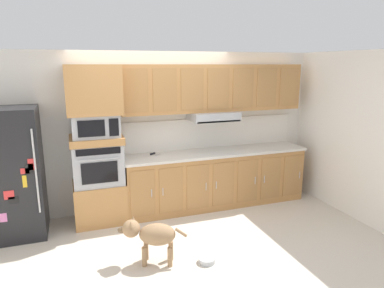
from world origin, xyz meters
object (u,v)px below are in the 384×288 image
dog (151,234)px  refrigerator (12,173)px  screwdriver (153,154)px  dog_food_bowl (207,260)px  microwave (95,125)px  built_in_oven (98,163)px

dog → refrigerator: bearing=-19.4°
screwdriver → dog_food_bowl: 1.96m
refrigerator → microwave: size_ratio=2.73×
built_in_oven → dog: bearing=-71.5°
refrigerator → microwave: refrigerator is taller
screwdriver → dog_food_bowl: size_ratio=0.84×
refrigerator → built_in_oven: refrigerator is taller
microwave → screwdriver: size_ratio=3.84×
refrigerator → dog: size_ratio=2.24×
dog → dog_food_bowl: 0.73m
built_in_oven → dog: 1.55m
refrigerator → dog_food_bowl: refrigerator is taller
microwave → dog: 1.82m
refrigerator → dog: 2.12m
refrigerator → built_in_oven: size_ratio=2.51×
dog_food_bowl → refrigerator: bearing=145.2°
refrigerator → screwdriver: (1.97, 0.20, 0.05)m
refrigerator → screwdriver: refrigerator is taller
refrigerator → dog: refrigerator is taller
refrigerator → screwdriver: bearing=5.8°
built_in_oven → dog_food_bowl: size_ratio=3.50×
dog → dog_food_bowl: size_ratio=3.92×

